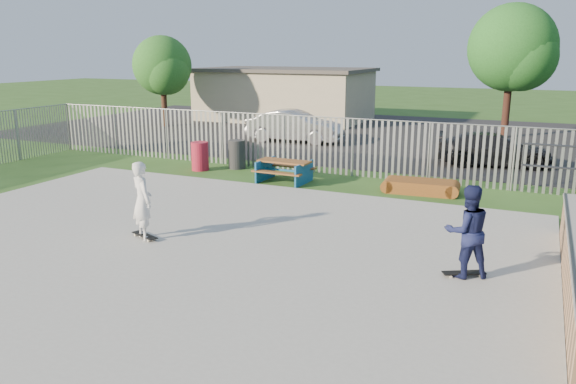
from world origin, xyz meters
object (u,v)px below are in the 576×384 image
at_px(trash_bin_red, 200,156).
at_px(car_silver, 294,126).
at_px(tree_left, 162,66).
at_px(skater_navy, 467,231).
at_px(trash_bin_grey, 237,154).
at_px(picnic_table, 284,171).
at_px(tree_mid, 512,48).
at_px(skater_white, 142,200).
at_px(funbox, 420,187).
at_px(car_dark, 494,149).

xyz_separation_m(trash_bin_red, car_silver, (0.56, 7.30, 0.25)).
xyz_separation_m(tree_left, skater_navy, (18.77, -16.29, -2.40)).
bearing_deg(trash_bin_grey, tree_left, 137.90).
bearing_deg(skater_navy, trash_bin_grey, -68.88).
relative_size(picnic_table, tree_left, 0.35).
height_order(trash_bin_red, skater_navy, skater_navy).
height_order(trash_bin_red, tree_mid, tree_mid).
height_order(car_silver, skater_white, skater_white).
xyz_separation_m(funbox, skater_navy, (2.15, -6.64, 0.83)).
relative_size(car_silver, skater_white, 2.58).
height_order(picnic_table, funbox, picnic_table).
distance_m(trash_bin_grey, car_silver, 6.49).
height_order(trash_bin_grey, tree_mid, tree_mid).
distance_m(picnic_table, tree_left, 16.10).
distance_m(skater_navy, skater_white, 6.88).
relative_size(trash_bin_red, skater_navy, 0.59).
relative_size(picnic_table, tree_mid, 0.27).
height_order(car_silver, tree_mid, tree_mid).
bearing_deg(car_silver, funbox, -138.34).
bearing_deg(trash_bin_red, skater_white, -65.83).
bearing_deg(tree_mid, funbox, -96.66).
bearing_deg(tree_mid, trash_bin_red, -126.25).
relative_size(trash_bin_grey, tree_left, 0.21).
bearing_deg(tree_mid, car_dark, -89.08).
height_order(skater_navy, skater_white, same).
bearing_deg(trash_bin_red, tree_mid, 53.75).
height_order(picnic_table, tree_left, tree_left).
xyz_separation_m(skater_navy, skater_white, (-6.85, -0.69, 0.00)).
height_order(trash_bin_red, car_silver, car_silver).
relative_size(car_dark, tree_mid, 0.65).
distance_m(trash_bin_red, trash_bin_grey, 1.36).
relative_size(funbox, car_dark, 0.47).
xyz_separation_m(trash_bin_red, skater_navy, (10.17, -6.72, 0.51)).
bearing_deg(funbox, car_dark, 68.32).
bearing_deg(car_silver, tree_left, 72.35).
relative_size(trash_bin_red, tree_left, 0.20).
height_order(picnic_table, skater_white, skater_white).
relative_size(car_silver, tree_left, 0.89).
distance_m(tree_left, skater_white, 20.89).
bearing_deg(trash_bin_grey, car_dark, 27.10).
xyz_separation_m(funbox, car_silver, (-7.47, 7.37, 0.57)).
height_order(picnic_table, trash_bin_red, trash_bin_red).
bearing_deg(car_dark, tree_left, 64.12).
distance_m(trash_bin_grey, skater_white, 8.56).
distance_m(trash_bin_red, skater_navy, 12.20).
height_order(picnic_table, tree_mid, tree_mid).
height_order(car_silver, tree_left, tree_left).
distance_m(trash_bin_red, tree_left, 13.19).
bearing_deg(picnic_table, trash_bin_grey, 154.60).
bearing_deg(trash_bin_red, funbox, -0.54).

